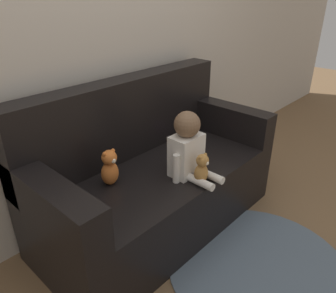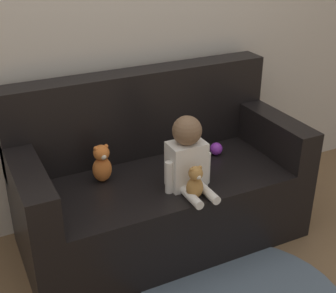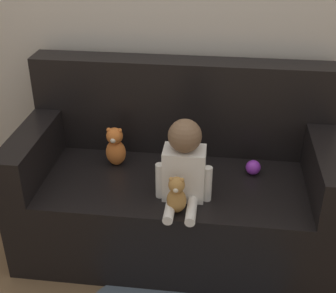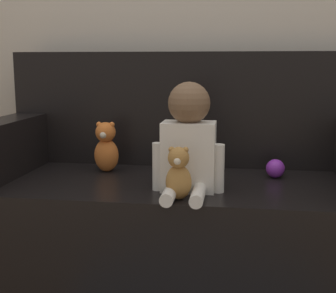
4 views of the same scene
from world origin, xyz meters
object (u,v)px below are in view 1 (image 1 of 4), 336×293
couch (152,178)px  plush_toy_side (110,168)px  teddy_bear_brown (202,169)px  toy_ball (190,140)px  person_baby (188,148)px

couch → plush_toy_side: bearing=178.4°
teddy_bear_brown → toy_ball: size_ratio=2.43×
couch → teddy_bear_brown: bearing=-84.1°
teddy_bear_brown → plush_toy_side: (-0.39, 0.40, 0.02)m
teddy_bear_brown → plush_toy_side: 0.56m
couch → plush_toy_side: (-0.35, 0.01, 0.23)m
couch → teddy_bear_brown: 0.45m
person_baby → teddy_bear_brown: size_ratio=2.15×
couch → plush_toy_side: 0.42m
person_baby → toy_ball: 0.47m
toy_ball → plush_toy_side: bearing=179.7°
plush_toy_side → toy_ball: plush_toy_side is taller
plush_toy_side → toy_ball: 0.77m
plush_toy_side → toy_ball: (0.77, -0.00, -0.07)m
plush_toy_side → couch: bearing=-1.6°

